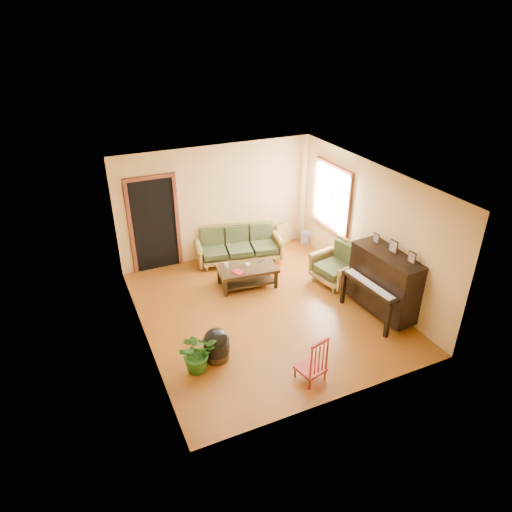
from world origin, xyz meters
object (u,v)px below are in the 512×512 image
coffee_table (247,276)px  footstool (216,348)px  armchair (336,264)px  sofa (239,245)px  potted_plant (197,352)px  red_chair (311,358)px  ceramic_crock (305,238)px  piano (386,283)px

coffee_table → footstool: coffee_table is taller
armchair → sofa: bearing=120.1°
footstool → sofa: bearing=61.2°
footstool → coffee_table: bearing=54.1°
coffee_table → footstool: 2.31m
potted_plant → red_chair: bearing=-31.1°
footstool → red_chair: bearing=-42.2°
sofa → ceramic_crock: size_ratio=6.95×
piano → ceramic_crock: piano is taller
ceramic_crock → potted_plant: (-3.81, -3.27, 0.20)m
sofa → piano: bearing=-49.6°
sofa → armchair: bearing=-38.7°
armchair → red_chair: 2.98m
footstool → potted_plant: (-0.36, -0.13, 0.13)m
piano → red_chair: size_ratio=1.74×
footstool → red_chair: size_ratio=0.54×
sofa → coffee_table: bearing=-92.9°
piano → sofa: bearing=115.2°
armchair → ceramic_crock: (0.38, 1.90, -0.31)m
ceramic_crock → footstool: bearing=-137.8°
ceramic_crock → potted_plant: bearing=-139.4°
sofa → red_chair: (-0.45, -3.98, 0.00)m
piano → red_chair: bearing=-159.7°
coffee_table → sofa: bearing=76.5°
piano → ceramic_crock: bearing=82.9°
sofa → red_chair: bearing=-85.9°
footstool → piano: bearing=-0.8°
potted_plant → ceramic_crock: bearing=40.6°
footstool → armchair: bearing=21.8°
sofa → red_chair: 4.01m
piano → red_chair: (-2.16, -1.00, -0.22)m
piano → footstool: bearing=174.5°
ceramic_crock → piano: bearing=-92.4°
piano → potted_plant: size_ratio=2.10×
red_chair → ceramic_crock: 4.78m
footstool → potted_plant: size_ratio=0.65×
sofa → armchair: size_ratio=2.13×
footstool → potted_plant: bearing=-159.8°
sofa → piano: 3.44m
coffee_table → armchair: 1.85m
coffee_table → ceramic_crock: bearing=31.0°
sofa → potted_plant: sofa is taller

